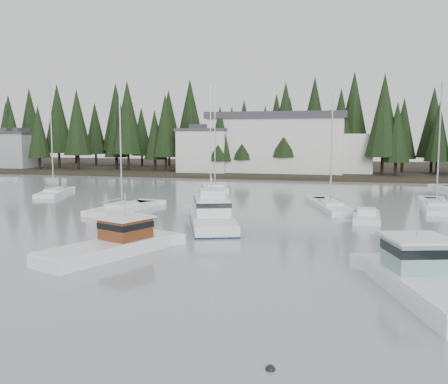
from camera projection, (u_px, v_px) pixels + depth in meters
The scene contains 16 objects.
far_shore_land at pixel (310, 169), 105.81m from camera, with size 240.00×54.00×1.00m, color black.
conifer_treeline at pixel (306, 173), 95.22m from camera, with size 200.00×22.00×20.00m, color black, non-canonical shape.
house_west at pixel (205, 149), 92.37m from camera, with size 9.54×7.42×8.75m.
house_far_west at pixel (16, 149), 104.63m from camera, with size 8.48×7.42×8.25m.
harbor_inn at pixel (288, 143), 91.76m from camera, with size 29.50×11.50×10.90m.
lobster_boat_brown at pixel (109, 247), 30.67m from camera, with size 6.28×9.08×4.27m.
cabin_cruiser_center at pixel (212, 217), 40.51m from camera, with size 6.66×11.00×4.52m.
lobster_boat_teal at pixel (428, 285), 22.66m from camera, with size 5.51×9.30×4.88m.
sailboat_0 at pixel (436, 208), 49.98m from camera, with size 3.17×10.78×13.00m.
sailboat_1 at pixel (211, 201), 55.38m from camera, with size 5.21×11.06×13.18m.
sailboat_3 at pixel (122, 210), 48.38m from camera, with size 4.29×9.03×13.21m.
sailboat_4 at pixel (54, 194), 61.31m from camera, with size 4.60×8.38×14.46m.
sailboat_8 at pixel (215, 189), 66.95m from camera, with size 5.67×9.16×14.46m.
sailboat_9 at pixel (330, 208), 50.01m from camera, with size 5.47×10.87×11.83m.
runabout_1 at pixel (367, 219), 43.13m from camera, with size 2.36×5.91×1.42m.
mooring_buoy_dark at pixel (270, 370), 15.69m from camera, with size 0.33×0.33×0.33m, color black.
Camera 1 is at (8.33, -9.92, 7.37)m, focal length 40.00 mm.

